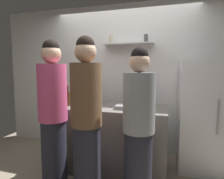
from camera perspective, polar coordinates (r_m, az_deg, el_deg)
The scene contains 12 objects.
back_wall_assembly at distance 3.48m, azimuth 3.59°, elevation 3.28°, with size 4.80×0.32×2.60m.
refrigerator at distance 3.10m, azimuth 24.58°, elevation -7.21°, with size 0.58×0.68×1.57m.
counter at distance 2.91m, azimuth -0.00°, elevation -14.13°, with size 1.55×0.74×0.93m, color #66605B.
baking_pan at distance 2.64m, azimuth 4.95°, elevation -5.21°, with size 0.34×0.24×0.05m, color gray.
utensil_holder at distance 2.99m, azimuth -4.11°, elevation -3.27°, with size 0.11×0.11×0.22m.
wine_bottle_amber_glass at distance 2.91m, azimuth -13.03°, elevation -2.56°, with size 0.07×0.07×0.30m.
wine_bottle_green_glass at distance 2.86m, azimuth 10.11°, elevation -2.23°, with size 0.08×0.08×0.35m.
wine_bottle_dark_glass at distance 2.99m, azimuth 4.95°, elevation -2.18°, with size 0.07×0.07×0.30m.
water_bottle_plastic at distance 3.01m, azimuth -11.62°, elevation -2.29°, with size 0.09×0.09×0.25m.
person_brown_jacket at distance 2.13m, azimuth -7.60°, elevation -9.09°, with size 0.34×0.34×1.81m.
person_grey_hoodie at distance 2.11m, azimuth 7.92°, elevation -11.23°, with size 0.34×0.34×1.69m.
person_pink_top at distance 2.43m, azimuth -17.09°, elevation -7.48°, with size 0.34×0.34×1.81m.
Camera 1 is at (0.76, -2.14, 1.45)m, focal length 30.78 mm.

